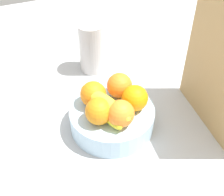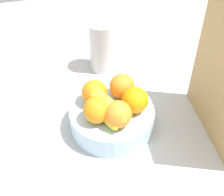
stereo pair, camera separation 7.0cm
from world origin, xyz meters
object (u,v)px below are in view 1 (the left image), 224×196
Objects in this scene: orange_back_left at (121,114)px; orange_front_right at (93,94)px; banana_bunch at (106,105)px; orange_center at (99,111)px; cutting_board at (220,69)px; orange_front_left at (119,85)px; fruit_bowl at (112,118)px; orange_back_right at (135,98)px; thermos_tumbler at (92,48)px.

orange_front_right is at bearing -156.75° from orange_back_left.
orange_front_right is at bearing -158.76° from banana_bunch.
orange_back_left is (2.72, 4.66, 0.00)cm from orange_center.
cutting_board is at bearing 76.55° from banana_bunch.
cutting_board reaches higher than orange_front_left.
orange_center reaches higher than fruit_bowl.
orange_front_right is 1.00× the size of orange_back_right.
thermos_tumbler is (-29.55, 7.91, -1.52)cm from orange_center.
thermos_tumbler is (-34.23, -21.90, -9.65)cm from cutting_board.
banana_bunch is (-4.56, -2.15, -0.34)cm from orange_back_left.
orange_center is at bearing -120.22° from orange_back_left.
orange_center is 3.14cm from banana_bunch.
fruit_bowl is 3.28× the size of orange_back_left.
orange_front_right is at bearing 173.51° from orange_center.
orange_back_left is at bearing 59.78° from orange_center.
fruit_bowl is 3.28× the size of orange_front_left.
fruit_bowl is 3.28× the size of orange_back_right.
fruit_bowl is 1.35× the size of thermos_tumbler.
orange_back_right is at bearing 4.61° from thermos_tumbler.
fruit_bowl is 8.92cm from orange_front_left.
orange_front_left is 7.97cm from banana_bunch.
orange_center is at bearing -53.77° from banana_bunch.
orange_front_left is (-4.46, 3.90, 6.66)cm from fruit_bowl.
banana_bunch is at bearing 21.24° from orange_front_right.
orange_front_left is 11.07cm from orange_center.
orange_center is 30.63cm from thermos_tumbler.
orange_back_right is (6.06, 1.77, 0.00)cm from orange_front_left.
fruit_bowl is 0.63× the size of cutting_board.
orange_center reaches higher than banana_bunch.
orange_back_left reaches higher than banana_bunch.
orange_front_left is at bearing 159.17° from orange_back_left.
thermos_tumbler is (-27.71, 5.39, -1.18)cm from banana_bunch.
fruit_bowl is at bearing -178.53° from orange_back_left.
orange_back_left is 26.50cm from cutting_board.
orange_back_left is at bearing -55.33° from orange_back_right.
fruit_bowl is 1.26× the size of banana_bunch.
fruit_bowl is 30.21cm from cutting_board.
cutting_board reaches higher than thermos_tumbler.
orange_front_left is 0.19× the size of cutting_board.
cutting_board is at bearing 85.52° from orange_back_left.
orange_back_left is 0.41× the size of thermos_tumbler.
orange_back_left is 5.05cm from banana_bunch.
orange_front_left and orange_back_right have the same top height.
orange_front_right is 0.19× the size of cutting_board.
orange_back_right is at bearing 74.26° from fruit_bowl.
cutting_board is 2.16× the size of thermos_tumbler.
orange_front_right is at bearing -17.24° from thermos_tumbler.
orange_front_left is 1.00× the size of orange_front_right.
orange_back_right is at bearing -102.29° from cutting_board.
banana_bunch reaches higher than fruit_bowl.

